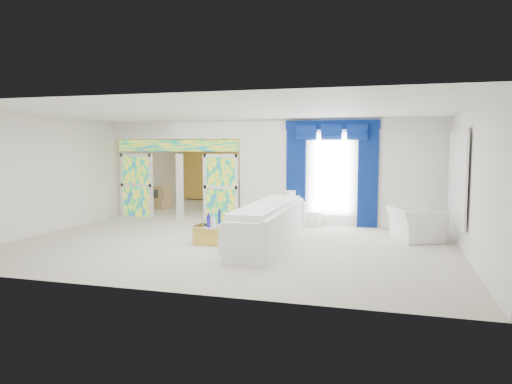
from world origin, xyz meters
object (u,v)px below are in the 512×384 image
(white_sofa, at_px, (269,226))
(grand_piano, at_px, (243,194))
(console_table, at_px, (299,218))
(armchair, at_px, (415,224))
(coffee_table, at_px, (218,230))

(white_sofa, distance_m, grand_piano, 6.35)
(white_sofa, bearing_deg, console_table, 84.81)
(armchair, relative_size, grand_piano, 0.59)
(coffee_table, relative_size, grand_piano, 0.88)
(console_table, bearing_deg, armchair, -25.47)
(white_sofa, relative_size, armchair, 3.53)
(console_table, relative_size, grand_piano, 0.58)
(console_table, height_order, armchair, armchair)
(white_sofa, height_order, console_table, white_sofa)
(white_sofa, relative_size, grand_piano, 2.08)
(coffee_table, distance_m, armchair, 4.70)
(coffee_table, relative_size, console_table, 1.51)
(console_table, distance_m, armchair, 3.38)
(grand_piano, bearing_deg, console_table, -50.01)
(armchair, xyz_separation_m, grand_piano, (-5.68, 4.50, 0.13))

